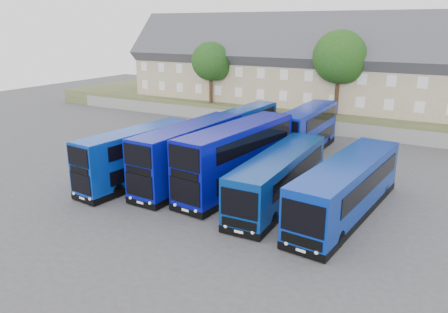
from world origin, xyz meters
TOP-DOWN VIEW (x-y plane):
  - ground at (0.00, 0.00)m, footprint 120.00×120.00m
  - retaining_wall at (0.00, 24.00)m, footprint 70.00×0.40m
  - earth_bank at (0.00, 34.00)m, footprint 80.00×20.00m
  - terrace_row at (3.00, 30.00)m, footprint 60.00×10.40m
  - dd_front_left at (-6.39, 1.59)m, footprint 3.40×10.52m
  - dd_front_mid at (-2.80, 3.46)m, footprint 3.01×11.39m
  - dd_front_right at (0.84, 4.18)m, footprint 3.85×12.10m
  - dd_rear_left at (-3.79, 14.29)m, footprint 2.68×9.91m
  - dd_rear_right at (2.09, 15.74)m, footprint 2.45×10.67m
  - coach_east_a at (4.44, 3.46)m, footprint 2.95×12.46m
  - coach_east_b at (9.01, 3.45)m, footprint 3.94×13.21m
  - tree_west at (-13.85, 25.10)m, footprint 4.80×4.80m
  - tree_mid at (2.15, 25.60)m, footprint 5.76×5.76m

SIDE VIEW (x-z plane):
  - ground at x=0.00m, z-range 0.00..0.00m
  - retaining_wall at x=0.00m, z-range 0.00..1.50m
  - earth_bank at x=0.00m, z-range 0.00..2.00m
  - coach_east_a at x=4.44m, z-range -0.03..3.35m
  - coach_east_b at x=9.01m, z-range -0.03..3.53m
  - dd_rear_left at x=-3.79m, z-range -0.04..3.86m
  - dd_front_left at x=-6.39m, z-range -0.04..4.07m
  - dd_rear_right at x=2.09m, z-range -0.04..4.20m
  - dd_front_mid at x=-2.80m, z-range -0.04..4.45m
  - dd_front_right at x=0.84m, z-range -0.04..4.69m
  - terrace_row at x=3.00m, z-range 1.00..12.20m
  - tree_west at x=-13.85m, z-range 3.23..10.88m
  - tree_mid at x=2.15m, z-range 3.48..12.66m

